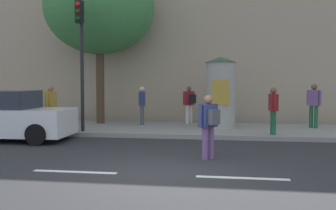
{
  "coord_description": "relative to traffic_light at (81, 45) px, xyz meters",
  "views": [
    {
      "loc": [
        1.47,
        -7.78,
        1.88
      ],
      "look_at": [
        -0.06,
        2.0,
        1.29
      ],
      "focal_mm": 42.59,
      "sensor_mm": 36.0,
      "label": 1
    }
  ],
  "objects": [
    {
      "name": "building_backdrop",
      "position": [
        3.59,
        6.76,
        1.93
      ],
      "size": [
        36.0,
        5.0,
        10.13
      ],
      "primitive_type": "cube",
      "color": "tan",
      "rests_on": "ground_plane"
    },
    {
      "name": "traffic_light",
      "position": [
        0.0,
        0.0,
        0.0
      ],
      "size": [
        0.24,
        0.45,
        4.44
      ],
      "color": "black",
      "rests_on": "sidewalk_curb"
    },
    {
      "name": "sidewalk_curb",
      "position": [
        3.59,
        1.76,
        -3.06
      ],
      "size": [
        36.0,
        4.0,
        0.15
      ],
      "primitive_type": "cube",
      "color": "gray",
      "rests_on": "ground_plane"
    },
    {
      "name": "street_tree",
      "position": [
        -0.26,
        2.79,
        1.76
      ],
      "size": [
        4.48,
        4.48,
        6.66
      ],
      "color": "#4C3826",
      "rests_on": "sidewalk_curb"
    },
    {
      "name": "pedestrian_with_backpack",
      "position": [
        3.4,
        3.21,
        -2.07
      ],
      "size": [
        0.52,
        0.58,
        1.53
      ],
      "color": "silver",
      "rests_on": "sidewalk_curb"
    },
    {
      "name": "poster_column",
      "position": [
        4.7,
        1.85,
        -1.65
      ],
      "size": [
        1.18,
        1.18,
        2.63
      ],
      "color": "#9E9B93",
      "rests_on": "sidewalk_curb"
    },
    {
      "name": "pedestrian_with_bag",
      "position": [
        8.14,
        2.43,
        -2.01
      ],
      "size": [
        0.51,
        0.51,
        1.64
      ],
      "color": "#1E5938",
      "rests_on": "sidewalk_curb"
    },
    {
      "name": "pedestrian_in_dark_shirt",
      "position": [
        4.55,
        -3.45,
        -2.21
      ],
      "size": [
        0.52,
        0.52,
        1.55
      ],
      "color": "#724C84",
      "rests_on": "ground_plane"
    },
    {
      "name": "pedestrian_in_light_jacket",
      "position": [
        1.58,
        2.47,
        -2.1
      ],
      "size": [
        0.3,
        0.57,
        1.52
      ],
      "color": "#4C4C51",
      "rests_on": "sidewalk_curb"
    },
    {
      "name": "pedestrian_in_red_top",
      "position": [
        6.44,
        0.22,
        -2.1
      ],
      "size": [
        0.29,
        0.58,
        1.53
      ],
      "color": "#1E5938",
      "rests_on": "sidewalk_curb"
    },
    {
      "name": "parked_car_dark",
      "position": [
        -2.19,
        -1.36,
        -2.37
      ],
      "size": [
        4.46,
        2.02,
        1.59
      ],
      "color": "silver",
      "rests_on": "ground_plane"
    },
    {
      "name": "lane_markings",
      "position": [
        3.59,
        -5.24,
        -3.13
      ],
      "size": [
        25.8,
        0.16,
        0.01
      ],
      "color": "silver",
      "rests_on": "ground_plane"
    },
    {
      "name": "pedestrian_tallest",
      "position": [
        -1.26,
        0.32,
        -2.05
      ],
      "size": [
        0.29,
        0.61,
        1.59
      ],
      "color": "navy",
      "rests_on": "sidewalk_curb"
    },
    {
      "name": "ground_plane",
      "position": [
        3.59,
        -5.24,
        -3.13
      ],
      "size": [
        80.0,
        80.0,
        0.0
      ],
      "primitive_type": "plane",
      "color": "#2B2B2D"
    }
  ]
}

